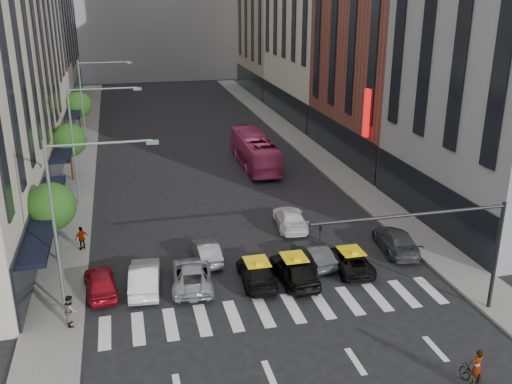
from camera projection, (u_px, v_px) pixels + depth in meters
ground at (290, 325)px, 28.41m from camera, size 160.00×160.00×0.00m
sidewalk_left at (79, 167)px, 53.25m from camera, size 3.00×96.00×0.15m
sidewalk_right at (313, 151)px, 58.37m from camera, size 3.00×96.00×0.15m
building_right_b at (384, 20)px, 52.48m from camera, size 8.00×18.00×26.00m
building_right_d at (275, 0)px, 86.88m from camera, size 8.00×18.00×28.00m
tree_near at (51, 207)px, 33.69m from camera, size 2.88×2.88×4.95m
tree_mid at (69, 140)px, 48.32m from camera, size 2.88×2.88×4.95m
tree_far at (78, 105)px, 62.95m from camera, size 2.88×2.88×4.95m
streetlamp_near at (72, 204)px, 27.83m from camera, size 5.38×0.25×9.00m
streetlamp_mid at (85, 129)px, 42.46m from camera, size 5.38×0.25×9.00m
streetlamp_far at (91, 93)px, 57.09m from camera, size 5.38×0.25×9.00m
traffic_signal at (450, 236)px, 27.69m from camera, size 10.10×0.20×6.00m
liberty_sign at (367, 113)px, 47.47m from camera, size 0.30×0.70×4.00m
car_red at (100, 282)px, 31.11m from camera, size 2.05×4.16×1.37m
car_white_front at (145, 277)px, 31.55m from camera, size 1.97×4.66×1.49m
car_silver at (192, 275)px, 31.96m from camera, size 2.74×5.07×1.35m
taxi_left at (257, 272)px, 32.27m from camera, size 2.04×4.59×1.31m
taxi_center at (294, 270)px, 32.34m from camera, size 2.15×4.63×1.54m
car_grey_mid at (314, 254)px, 34.50m from camera, size 1.82×4.03×1.28m
taxi_right at (351, 260)px, 33.85m from camera, size 2.33×4.40×1.18m
car_grey_curb at (396, 241)px, 36.21m from camera, size 2.61×5.08×1.41m
car_row2_left at (207, 251)px, 34.89m from camera, size 1.52×3.88×1.26m
car_row2_right at (290, 218)px, 39.77m from camera, size 2.45×4.97×1.39m
bus at (254, 150)px, 53.21m from camera, size 2.72×10.93×3.03m
motorcycle at (475, 379)px, 23.74m from camera, size 0.86×1.96×1.00m
rider at (479, 352)px, 23.29m from camera, size 0.64×0.46×1.65m
pedestrian_near at (70, 310)px, 27.94m from camera, size 0.71×0.86×1.60m
pedestrian_far at (82, 238)px, 36.07m from camera, size 0.96×0.79×1.53m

